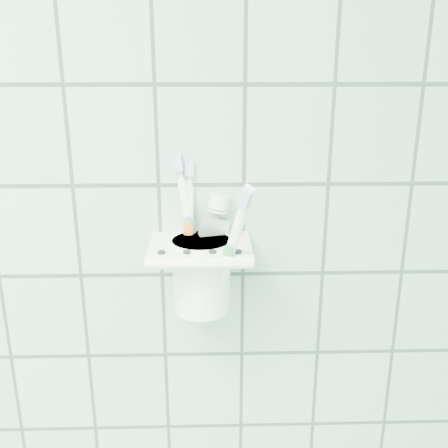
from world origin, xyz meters
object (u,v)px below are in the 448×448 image
(holder_bracket, at_px, (200,250))
(toothbrush_blue, at_px, (186,235))
(toothpaste_tube, at_px, (201,240))
(toothbrush_pink, at_px, (202,228))
(cup, at_px, (202,272))
(toothbrush_orange, at_px, (214,232))

(holder_bracket, xyz_separation_m, toothbrush_blue, (-0.02, 0.01, 0.02))
(toothbrush_blue, bearing_deg, toothpaste_tube, 35.10)
(holder_bracket, height_order, toothbrush_blue, toothbrush_blue)
(toothbrush_pink, height_order, toothpaste_tube, toothbrush_pink)
(holder_bracket, relative_size, cup, 1.33)
(holder_bracket, height_order, toothpaste_tube, toothpaste_tube)
(toothbrush_blue, xyz_separation_m, toothpaste_tube, (0.02, 0.01, -0.01))
(toothbrush_pink, xyz_separation_m, toothbrush_orange, (0.02, -0.02, 0.00))
(holder_bracket, bearing_deg, toothbrush_orange, -2.64)
(toothbrush_orange, distance_m, toothpaste_tube, 0.03)
(toothbrush_orange, relative_size, toothpaste_tube, 1.30)
(toothbrush_orange, height_order, toothpaste_tube, toothbrush_orange)
(toothbrush_blue, height_order, toothbrush_orange, toothbrush_orange)
(cup, bearing_deg, holder_bracket, -107.01)
(cup, relative_size, toothbrush_blue, 0.52)
(toothbrush_blue, height_order, toothpaste_tube, toothbrush_blue)
(toothpaste_tube, bearing_deg, holder_bracket, -104.87)
(toothbrush_pink, bearing_deg, toothbrush_blue, -134.74)
(toothbrush_pink, height_order, toothbrush_blue, toothbrush_pink)
(holder_bracket, height_order, toothbrush_pink, toothbrush_pink)
(holder_bracket, distance_m, toothbrush_pink, 0.03)
(cup, height_order, toothbrush_orange, toothbrush_orange)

